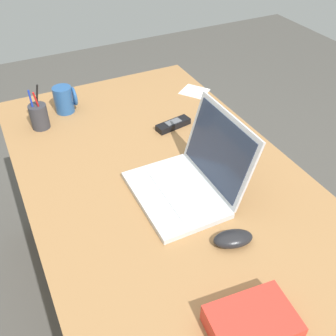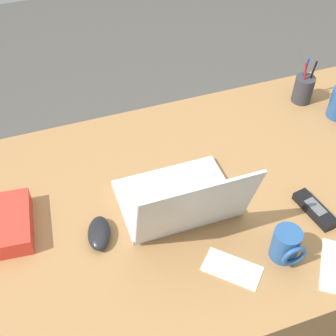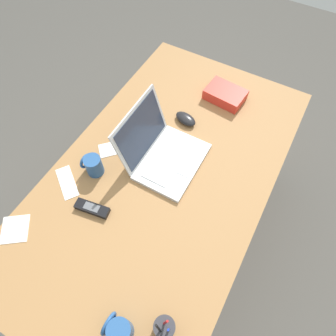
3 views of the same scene
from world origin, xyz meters
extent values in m
plane|color=#4C4944|center=(0.00, 0.00, 0.00)|extent=(6.00, 6.00, 0.00)
cube|color=#9E7042|center=(0.00, 0.00, 0.38)|extent=(1.56, 0.88, 0.75)
cube|color=silver|center=(0.07, -0.01, 0.76)|extent=(0.32, 0.23, 0.02)
cube|color=silver|center=(0.07, 0.01, 0.77)|extent=(0.26, 0.11, 0.00)
cube|color=silver|center=(0.07, -0.08, 0.77)|extent=(0.09, 0.05, 0.00)
cube|color=silver|center=(0.07, 0.14, 0.89)|extent=(0.31, 0.07, 0.23)
cube|color=#283347|center=(0.07, 0.14, 0.89)|extent=(0.28, 0.06, 0.20)
ellipsoid|color=black|center=(0.31, 0.05, 0.77)|extent=(0.09, 0.12, 0.04)
cylinder|color=#26518C|center=(-0.13, 0.26, 0.80)|extent=(0.07, 0.07, 0.09)
torus|color=#26518C|center=(-0.13, 0.30, 0.81)|extent=(0.07, 0.01, 0.07)
cube|color=black|center=(-0.28, 0.16, 0.77)|extent=(0.07, 0.15, 0.02)
cube|color=#595B60|center=(-0.28, 0.16, 0.78)|extent=(0.04, 0.07, 0.00)
cylinder|color=#333338|center=(-0.51, -0.30, 0.80)|extent=(0.07, 0.07, 0.10)
cylinder|color=#1933B2|center=(-0.51, -0.31, 0.85)|extent=(0.02, 0.01, 0.14)
cylinder|color=black|center=(-0.52, -0.29, 0.85)|extent=(0.02, 0.04, 0.15)
cylinder|color=red|center=(-0.50, -0.29, 0.84)|extent=(0.02, 0.02, 0.14)
cube|color=red|center=(0.54, -0.06, 0.78)|extent=(0.15, 0.20, 0.05)
cube|color=white|center=(0.01, 0.26, 0.76)|extent=(0.16, 0.16, 0.00)
cube|color=white|center=(-0.23, 0.33, 0.76)|extent=(0.14, 0.17, 0.00)
camera|label=1|loc=(0.86, -0.42, 1.60)|focal=41.96mm
camera|label=2|loc=(0.38, 0.80, 1.79)|focal=49.86mm
camera|label=3|loc=(-0.55, -0.33, 1.87)|focal=31.76mm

